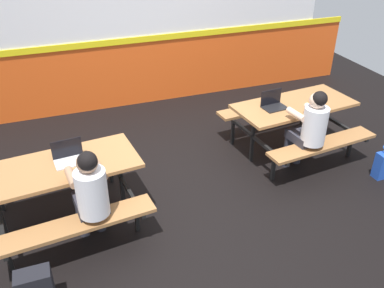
{
  "coord_description": "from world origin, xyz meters",
  "views": [
    {
      "loc": [
        -1.5,
        -4.04,
        3.13
      ],
      "look_at": [
        0.0,
        0.05,
        0.55
      ],
      "focal_mm": 38.55,
      "sensor_mm": 36.0,
      "label": 1
    }
  ],
  "objects_px": {
    "laptop_dark": "(273,104)",
    "picnic_table_left": "(61,179)",
    "student_nearer": "(91,192)",
    "laptop_silver": "(69,157)",
    "picnic_table_right": "(293,115)",
    "student_further": "(310,126)"
  },
  "relations": [
    {
      "from": "picnic_table_left",
      "to": "student_nearer",
      "type": "xyz_separation_m",
      "value": [
        0.26,
        -0.53,
        0.13
      ]
    },
    {
      "from": "student_nearer",
      "to": "laptop_silver",
      "type": "distance_m",
      "value": 0.6
    },
    {
      "from": "laptop_silver",
      "to": "laptop_dark",
      "type": "xyz_separation_m",
      "value": [
        2.71,
        0.42,
        0.0
      ]
    },
    {
      "from": "picnic_table_left",
      "to": "laptop_silver",
      "type": "relative_size",
      "value": 5.07
    },
    {
      "from": "picnic_table_left",
      "to": "picnic_table_right",
      "type": "height_order",
      "value": "same"
    },
    {
      "from": "picnic_table_right",
      "to": "laptop_silver",
      "type": "bearing_deg",
      "value": -172.25
    },
    {
      "from": "laptop_silver",
      "to": "picnic_table_left",
      "type": "bearing_deg",
      "value": -157.99
    },
    {
      "from": "student_further",
      "to": "laptop_silver",
      "type": "height_order",
      "value": "student_further"
    },
    {
      "from": "student_nearer",
      "to": "picnic_table_right",
      "type": "bearing_deg",
      "value": 18.93
    },
    {
      "from": "student_nearer",
      "to": "laptop_silver",
      "type": "bearing_deg",
      "value": 102.74
    },
    {
      "from": "laptop_silver",
      "to": "picnic_table_right",
      "type": "bearing_deg",
      "value": 7.75
    },
    {
      "from": "picnic_table_left",
      "to": "student_further",
      "type": "distance_m",
      "value": 3.03
    },
    {
      "from": "student_nearer",
      "to": "laptop_dark",
      "type": "height_order",
      "value": "student_nearer"
    },
    {
      "from": "picnic_table_left",
      "to": "picnic_table_right",
      "type": "bearing_deg",
      "value": 8.34
    },
    {
      "from": "laptop_dark",
      "to": "laptop_silver",
      "type": "bearing_deg",
      "value": -171.24
    },
    {
      "from": "picnic_table_left",
      "to": "student_further",
      "type": "bearing_deg",
      "value": -2.09
    },
    {
      "from": "laptop_dark",
      "to": "picnic_table_left",
      "type": "bearing_deg",
      "value": -170.62
    },
    {
      "from": "laptop_silver",
      "to": "student_further",
      "type": "bearing_deg",
      "value": -3.17
    },
    {
      "from": "picnic_table_right",
      "to": "laptop_dark",
      "type": "relative_size",
      "value": 5.07
    },
    {
      "from": "picnic_table_left",
      "to": "laptop_silver",
      "type": "distance_m",
      "value": 0.25
    },
    {
      "from": "picnic_table_right",
      "to": "laptop_silver",
      "type": "xyz_separation_m",
      "value": [
        -3.04,
        -0.41,
        0.21
      ]
    },
    {
      "from": "picnic_table_right",
      "to": "laptop_dark",
      "type": "height_order",
      "value": "laptop_dark"
    }
  ]
}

